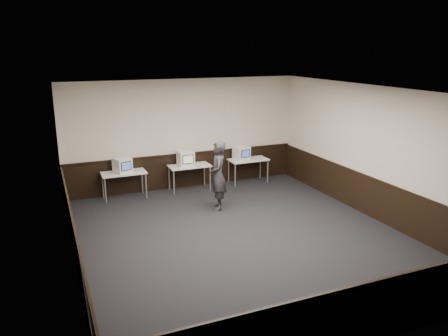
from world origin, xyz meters
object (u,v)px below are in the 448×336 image
object	(u,v)px
desk_center	(189,168)
emac_right	(241,153)
desk_right	(248,161)
emac_left	(122,165)
desk_left	(124,175)
person	(218,176)
emac_center	(186,158)

from	to	relation	value
desk_center	emac_right	bearing A→B (deg)	1.00
desk_right	emac_left	distance (m)	3.83
desk_center	desk_left	bearing A→B (deg)	180.00
person	emac_right	bearing A→B (deg)	159.41
desk_center	emac_left	world-z (taller)	emac_left
emac_center	person	xyz separation A→B (m)	(0.29, -1.78, -0.07)
emac_center	emac_right	xyz separation A→B (m)	(1.79, 0.02, -0.01)
desk_left	emac_left	distance (m)	0.28
emac_center	emac_right	world-z (taller)	emac_center
emac_left	person	bearing A→B (deg)	-58.60
desk_center	person	bearing A→B (deg)	-84.02
desk_center	emac_right	world-z (taller)	emac_right
desk_left	emac_right	size ratio (longest dim) A/B	2.41
desk_center	emac_center	xyz separation A→B (m)	(-0.11, 0.01, 0.29)
desk_center	emac_left	bearing A→B (deg)	-179.32
emac_center	person	bearing A→B (deg)	-81.52
desk_left	desk_center	bearing A→B (deg)	0.00
desk_left	desk_right	world-z (taller)	same
desk_left	desk_right	size ratio (longest dim) A/B	1.00
desk_right	emac_center	xyz separation A→B (m)	(-2.01, 0.01, 0.29)
desk_left	emac_left	xyz separation A→B (m)	(-0.02, -0.02, 0.28)
desk_left	person	bearing A→B (deg)	-40.25
emac_right	person	world-z (taller)	person
desk_right	emac_right	size ratio (longest dim) A/B	2.41
desk_right	emac_left	world-z (taller)	emac_left
desk_right	person	size ratio (longest dim) A/B	0.67
desk_right	emac_left	xyz separation A→B (m)	(-3.82, -0.02, 0.28)
desk_center	emac_center	distance (m)	0.31
emac_center	person	distance (m)	1.80
person	desk_right	bearing A→B (deg)	155.05
desk_center	person	world-z (taller)	person
person	emac_center	bearing A→B (deg)	-151.46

